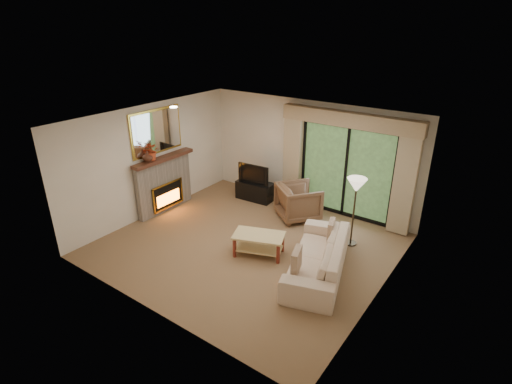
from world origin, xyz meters
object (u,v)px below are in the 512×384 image
Objects in this scene: sofa at (318,256)px; coffee_table at (259,244)px; media_console at (255,191)px; armchair at (298,202)px.

sofa is 2.34× the size of coffee_table.
media_console is at bearing -142.00° from sofa.
armchair reaches higher than coffee_table.
coffee_table is (0.16, -1.82, -0.19)m from armchair.
media_console is 0.96× the size of coffee_table.
media_console is at bearing 106.42° from coffee_table.
coffee_table is at bearing 133.26° from armchair.
armchair is at bearing -14.47° from media_console.
armchair is 2.18m from sofa.
media_console is at bearing 27.64° from armchair.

